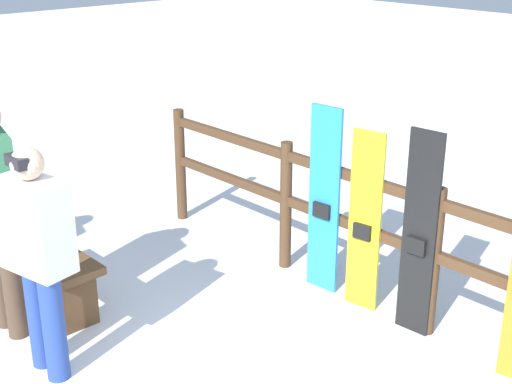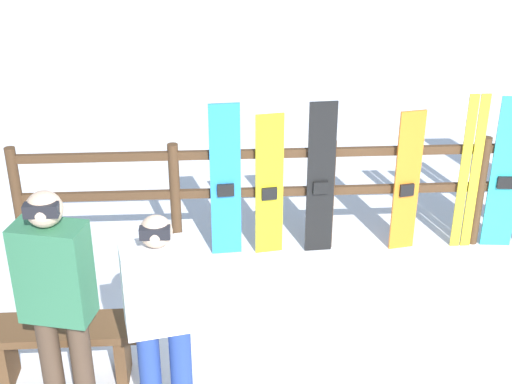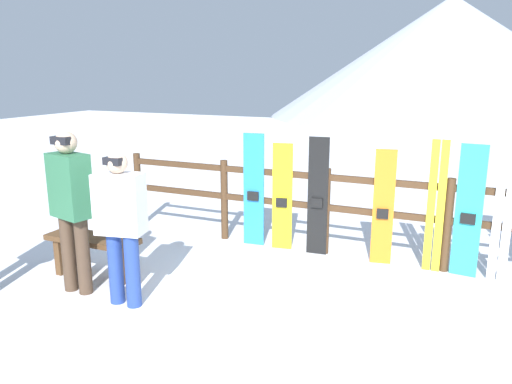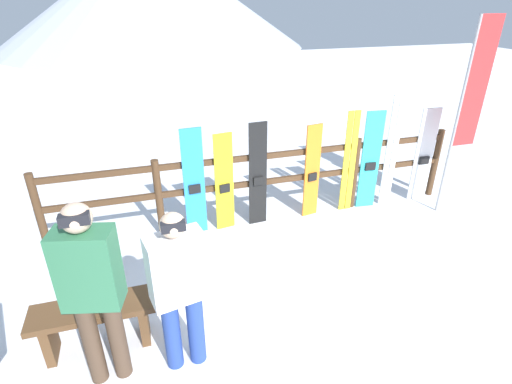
{
  "view_description": "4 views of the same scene",
  "coord_description": "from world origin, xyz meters",
  "px_view_note": "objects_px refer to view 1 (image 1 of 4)",
  "views": [
    {
      "loc": [
        2.44,
        -1.83,
        2.81
      ],
      "look_at": [
        -0.79,
        1.18,
        1.12
      ],
      "focal_mm": 50.0,
      "sensor_mm": 36.0,
      "label": 1
    },
    {
      "loc": [
        -1.04,
        -3.89,
        3.55
      ],
      "look_at": [
        -0.74,
        1.32,
        1.02
      ],
      "focal_mm": 50.0,
      "sensor_mm": 36.0,
      "label": 2
    },
    {
      "loc": [
        1.66,
        -3.82,
        2.3
      ],
      "look_at": [
        -0.54,
        1.15,
        0.98
      ],
      "focal_mm": 35.0,
      "sensor_mm": 36.0,
      "label": 3
    },
    {
      "loc": [
        -1.57,
        -2.74,
        3.03
      ],
      "look_at": [
        -0.39,
        1.18,
        0.98
      ],
      "focal_mm": 28.0,
      "sensor_mm": 36.0,
      "label": 4
    }
  ],
  "objects_px": {
    "snowboard_blue": "(324,201)",
    "bench": "(48,266)",
    "snowboard_black_stripe": "(419,236)",
    "snowboard_yellow": "(365,223)",
    "person_white": "(37,249)"
  },
  "relations": [
    {
      "from": "snowboard_blue",
      "to": "snowboard_yellow",
      "type": "bearing_deg",
      "value": -0.01
    },
    {
      "from": "snowboard_yellow",
      "to": "snowboard_blue",
      "type": "bearing_deg",
      "value": 179.99
    },
    {
      "from": "bench",
      "to": "snowboard_yellow",
      "type": "bearing_deg",
      "value": 47.36
    },
    {
      "from": "snowboard_yellow",
      "to": "snowboard_black_stripe",
      "type": "distance_m",
      "value": 0.48
    },
    {
      "from": "bench",
      "to": "snowboard_black_stripe",
      "type": "height_order",
      "value": "snowboard_black_stripe"
    },
    {
      "from": "bench",
      "to": "snowboard_yellow",
      "type": "relative_size",
      "value": 0.79
    },
    {
      "from": "snowboard_blue",
      "to": "snowboard_black_stripe",
      "type": "relative_size",
      "value": 1.0
    },
    {
      "from": "person_white",
      "to": "bench",
      "type": "bearing_deg",
      "value": 151.57
    },
    {
      "from": "person_white",
      "to": "snowboard_yellow",
      "type": "relative_size",
      "value": 1.1
    },
    {
      "from": "bench",
      "to": "snowboard_blue",
      "type": "xyz_separation_m",
      "value": [
        1.21,
        1.76,
        0.41
      ]
    },
    {
      "from": "bench",
      "to": "person_white",
      "type": "relative_size",
      "value": 0.71
    },
    {
      "from": "snowboard_yellow",
      "to": "snowboard_black_stripe",
      "type": "xyz_separation_m",
      "value": [
        0.48,
        0.0,
        0.05
      ]
    },
    {
      "from": "snowboard_blue",
      "to": "bench",
      "type": "bearing_deg",
      "value": -124.57
    },
    {
      "from": "person_white",
      "to": "snowboard_blue",
      "type": "bearing_deg",
      "value": 78.31
    },
    {
      "from": "snowboard_blue",
      "to": "snowboard_yellow",
      "type": "relative_size",
      "value": 1.08
    }
  ]
}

